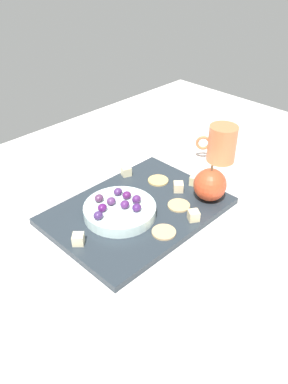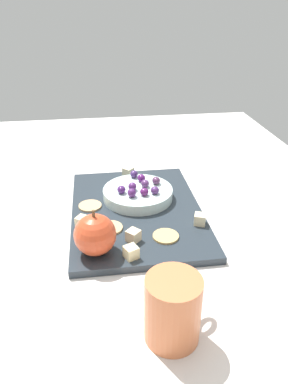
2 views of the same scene
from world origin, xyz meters
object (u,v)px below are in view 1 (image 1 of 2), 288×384
Objects in this scene: apple_whole at (210,185)px; cheese_cube_3 at (78,239)px; cheese_cube_4 at (195,181)px; grape_6 at (98,215)px; serving_dish at (120,211)px; grape_8 at (111,201)px; cracker_1 at (158,180)px; grape_7 at (125,204)px; cheese_cube_1 at (126,171)px; cheese_cube_0 at (178,187)px; grape_2 at (127,195)px; platter at (138,211)px; grape_4 at (136,199)px; cheese_cube_2 at (194,215)px; cracker_2 at (179,205)px; grape_5 at (118,192)px; grape_1 at (99,198)px; cup at (222,144)px; cracker_0 at (164,232)px; grape_0 at (102,208)px.

apple_whole is 3.38× the size of cheese_cube_3.
cheese_cube_4 is 1.10× the size of grape_6.
grape_8 is (0.80, -1.72, 2.01)cm from serving_dish.
cracker_1 is 2.46× the size of grape_7.
cheese_cube_1 and cheese_cube_3 have the same top height.
cracker_1 is at bearing -163.19° from grape_7.
cheese_cube_0 is 13.42cm from grape_2.
platter is at bearing -32.37° from apple_whole.
grape_2 is at bearing -172.34° from cheese_cube_3.
cheese_cube_1 is 1.10× the size of grape_8.
grape_4 reaches higher than cracker_1.
cheese_cube_0 and cheese_cube_2 have the same top height.
grape_5 reaches higher than cracker_2.
cracker_1 is 16.62cm from grape_8.
platter is 14.07cm from cheese_cube_1.
grape_4 reaches higher than cheese_cube_1.
grape_5 is (1.76, -4.24, 3.88)cm from platter.
cheese_cube_3 is 11.40cm from grape_1.
grape_1 is 1.00× the size of grape_4.
cheese_cube_0 is (2.51, -6.86, -2.59)cm from apple_whole.
cup is (-21.03, 3.13, 3.28)cm from cracker_1.
cracker_1 is (-13.23, -13.92, 0.00)cm from cracker_0.
grape_6 is 42.39cm from cup.
grape_6 reaches higher than cheese_cube_0.
grape_1 is at bearing -40.51° from cracker_2.
grape_0 is 1.00× the size of grape_4.
grape_2 is at bearing 145.49° from grape_1.
cup is (-33.89, 3.17, 0.34)cm from grape_5.
grape_4 is (8.66, 12.52, 2.19)cm from cheese_cube_1.
cheese_cube_3 is at bearing 8.04° from grape_6.
cheese_cube_1 is at bearing -132.31° from grape_2.
grape_8 is at bearing 25.85° from grape_5.
cracker_2 is 9.94cm from grape_4.
cheese_cube_0 is 0.44× the size of cracker_2.
grape_4 is (-15.04, 0.71, 2.19)cm from cheese_cube_3.
cracker_0 is at bearing 17.48° from cup.
cheese_cube_0 and cheese_cube_1 have the same top height.
serving_dish is at bearing 114.99° from grape_8.
grape_0 is at bearing -164.56° from cheese_cube_3.
cheese_cube_1 is 1.10× the size of grape_5.
grape_2 is at bearing -15.46° from cheese_cube_4.
cracker_2 is 11.73cm from grape_2.
grape_8 reaches higher than cheese_cube_0.
grape_8 is at bearing -170.91° from grape_0.
cheese_cube_0 is 21.88cm from grape_6.
cup is (-33.47, 0.81, 0.31)cm from grape_2.
cup is (-24.53, 10.64, 2.39)cm from cheese_cube_1.
grape_7 reaches higher than cheese_cube_0.
serving_dish is 15.86cm from cracker_1.
grape_6 is (17.86, 10.98, 2.12)cm from cheese_cube_1.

